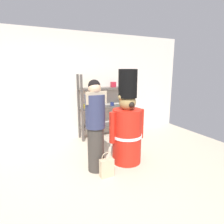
{
  "coord_description": "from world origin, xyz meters",
  "views": [
    {
      "loc": [
        -1.09,
        -2.42,
        1.71
      ],
      "look_at": [
        0.3,
        0.44,
        1.0
      ],
      "focal_mm": 30.47,
      "sensor_mm": 36.0,
      "label": 1
    }
  ],
  "objects_px": {
    "person_shopper": "(95,125)",
    "shopping_bag": "(107,167)",
    "merchandise_shelf": "(103,106)",
    "teddy_bear_guard": "(127,126)"
  },
  "relations": [
    {
      "from": "person_shopper",
      "to": "shopping_bag",
      "type": "height_order",
      "value": "person_shopper"
    },
    {
      "from": "person_shopper",
      "to": "shopping_bag",
      "type": "xyz_separation_m",
      "value": [
        0.08,
        -0.27,
        -0.65
      ]
    },
    {
      "from": "merchandise_shelf",
      "to": "shopping_bag",
      "type": "bearing_deg",
      "value": -111.87
    },
    {
      "from": "shopping_bag",
      "to": "person_shopper",
      "type": "bearing_deg",
      "value": 106.12
    },
    {
      "from": "teddy_bear_guard",
      "to": "shopping_bag",
      "type": "bearing_deg",
      "value": -150.29
    },
    {
      "from": "teddy_bear_guard",
      "to": "merchandise_shelf",
      "type": "bearing_deg",
      "value": 83.25
    },
    {
      "from": "merchandise_shelf",
      "to": "teddy_bear_guard",
      "type": "height_order",
      "value": "teddy_bear_guard"
    },
    {
      "from": "person_shopper",
      "to": "shopping_bag",
      "type": "distance_m",
      "value": 0.71
    },
    {
      "from": "merchandise_shelf",
      "to": "teddy_bear_guard",
      "type": "distance_m",
      "value": 1.53
    },
    {
      "from": "shopping_bag",
      "to": "merchandise_shelf",
      "type": "bearing_deg",
      "value": 68.13
    }
  ]
}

